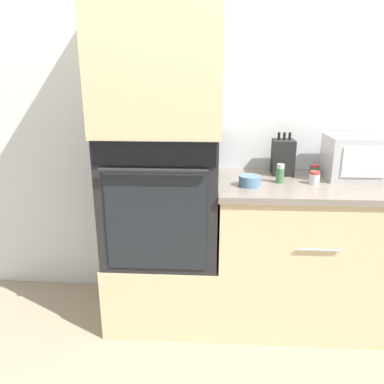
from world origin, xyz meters
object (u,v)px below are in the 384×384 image
wall_oven (163,194)px  condiment_jar_far (280,174)px  knife_block (283,157)px  bowl (249,181)px  condiment_jar_mid (314,178)px  condiment_jar_near (314,170)px  microwave (359,157)px

wall_oven → condiment_jar_far: (0.67, -0.01, 0.14)m
condiment_jar_far → knife_block: bearing=77.0°
wall_oven → condiment_jar_far: wall_oven is taller
bowl → condiment_jar_far: bearing=24.1°
wall_oven → condiment_jar_far: size_ratio=6.80×
knife_block → condiment_jar_mid: bearing=-55.2°
condiment_jar_near → condiment_jar_mid: (-0.05, -0.18, 0.00)m
microwave → knife_block: size_ratio=1.48×
condiment_jar_near → bowl: bearing=-148.9°
knife_block → bowl: size_ratio=2.18×
wall_oven → knife_block: size_ratio=2.84×
microwave → wall_oven: bearing=-174.6°
wall_oven → microwave: size_ratio=1.93×
condiment_jar_mid → condiment_jar_far: bearing=175.7°
knife_block → condiment_jar_near: bearing=-7.3°
knife_block → bowl: knife_block is taller
bowl → condiment_jar_near: size_ratio=1.76×
condiment_jar_near → condiment_jar_mid: condiment_jar_mid is taller
knife_block → condiment_jar_far: (-0.04, -0.19, -0.06)m
condiment_jar_mid → condiment_jar_far: condiment_jar_far is taller
condiment_jar_mid → microwave: bearing=25.8°
bowl → condiment_jar_near: bearing=31.1°
knife_block → condiment_jar_near: knife_block is taller
bowl → condiment_jar_mid: 0.37m
bowl → knife_block: bearing=50.8°
wall_oven → microwave: (1.15, 0.11, 0.21)m
microwave → condiment_jar_far: (-0.47, -0.12, -0.07)m
wall_oven → knife_block: (0.72, 0.18, 0.20)m
condiment_jar_near → condiment_jar_far: (-0.24, -0.17, 0.02)m
condiment_jar_far → microwave: bearing=14.5°
wall_oven → condiment_jar_far: 0.69m
microwave → condiment_jar_near: size_ratio=5.67×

